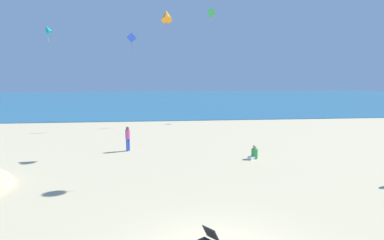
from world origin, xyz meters
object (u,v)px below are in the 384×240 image
at_px(person_1, 254,154).
at_px(kite_green, 211,13).
at_px(kite_teal, 47,29).
at_px(person_2, 128,137).
at_px(beach_chair_near_camera, 208,238).
at_px(kite_orange, 167,15).
at_px(kite_blue, 132,38).

xyz_separation_m(person_1, kite_green, (-0.07, 15.82, 10.88)).
relative_size(person_1, kite_teal, 0.50).
xyz_separation_m(person_2, kite_teal, (-8.29, 12.12, 8.35)).
xyz_separation_m(person_2, kite_green, (7.63, 12.87, 10.24)).
distance_m(person_1, person_2, 8.27).
bearing_deg(beach_chair_near_camera, kite_teal, -101.74).
distance_m(kite_orange, kite_teal, 16.06).
xyz_separation_m(beach_chair_near_camera, kite_teal, (-11.61, 25.14, 9.00)).
bearing_deg(kite_blue, kite_green, -28.97).
xyz_separation_m(beach_chair_near_camera, kite_green, (4.31, 25.89, 10.89)).
relative_size(kite_green, kite_teal, 0.95).
distance_m(beach_chair_near_camera, kite_blue, 32.03).
bearing_deg(kite_orange, kite_blue, 101.17).
xyz_separation_m(kite_orange, kite_teal, (-10.93, 11.76, 0.46)).
bearing_deg(beach_chair_near_camera, person_1, -149.99).
height_order(person_1, kite_green, kite_green).
height_order(kite_green, kite_orange, kite_green).
distance_m(person_1, kite_orange, 10.45).
xyz_separation_m(kite_green, kite_teal, (-15.92, -0.76, -1.89)).
bearing_deg(kite_orange, person_1, -33.09).
bearing_deg(kite_blue, person_2, -87.55).
height_order(kite_green, kite_blue, kite_green).
distance_m(person_1, kite_teal, 23.73).
relative_size(beach_chair_near_camera, person_2, 0.48).
xyz_separation_m(kite_orange, kite_blue, (-3.39, 17.16, 0.23)).
bearing_deg(kite_teal, beach_chair_near_camera, -65.21).
relative_size(person_2, kite_blue, 0.75).
height_order(kite_orange, kite_blue, kite_blue).
xyz_separation_m(person_1, kite_blue, (-8.45, 20.45, 8.76)).
xyz_separation_m(person_1, kite_teal, (-15.98, 15.06, 8.99)).
xyz_separation_m(person_2, kite_orange, (2.64, 0.35, 7.89)).
bearing_deg(kite_blue, kite_teal, -144.41).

